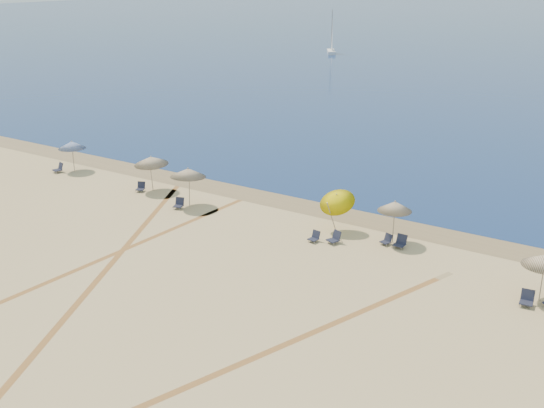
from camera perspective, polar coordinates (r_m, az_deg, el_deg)
The scene contains 16 objects.
wet_sand at distance 42.65m, azimuth 2.91°, elevation -0.10°, with size 500.00×500.00×0.00m, color olive.
umbrella_0 at distance 51.73m, azimuth -17.16°, elevation 4.97°, with size 2.05×2.05×2.37m.
umbrella_1 at distance 45.59m, azimuth -10.57°, elevation 3.77°, with size 2.34×2.38×2.53m.
umbrella_2 at distance 42.17m, azimuth -7.37°, elevation 2.75°, with size 2.31×2.34×2.60m.
umbrella_3 at distance 37.90m, azimuth 5.67°, elevation 0.42°, with size 2.10×2.22×2.77m.
umbrella_4 at distance 36.70m, azimuth 10.73°, elevation -0.20°, with size 1.92×1.92×2.52m.
chair_0 at distance 52.10m, azimuth -18.20°, elevation 3.01°, with size 0.79×0.85×0.73m.
chair_1 at distance 46.15m, azimuth -11.45°, elevation 1.46°, with size 0.74×0.79×0.65m.
chair_2 at distance 42.41m, azimuth -8.16°, elevation 0.03°, with size 0.74×0.81×0.68m.
chair_3 at distance 36.98m, azimuth 3.76°, elevation -2.90°, with size 0.60×0.67×0.61m.
chair_4 at distance 36.85m, azimuth 5.53°, elevation -2.97°, with size 0.79×0.85×0.70m.
chair_5 at distance 37.08m, azimuth 10.04°, elevation -3.12°, with size 0.66×0.71×0.60m.
chair_6 at distance 36.81m, azimuth 11.21°, elevation -3.29°, with size 0.63×0.73×0.72m.
chair_7 at distance 32.35m, azimuth 21.47°, elevation -7.75°, with size 0.66×0.75×0.72m.
sailboat_1 at distance 122.99m, azimuth 5.27°, elevation 14.11°, with size 3.80×5.12×7.71m.
tire_tracks at distance 32.13m, azimuth -12.30°, elevation -7.56°, with size 47.79×43.28×0.00m.
Camera 1 is at (19.81, -10.84, 14.57)m, focal length 42.90 mm.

